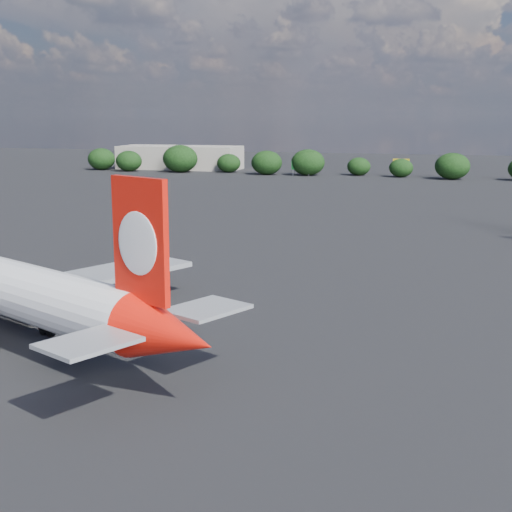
# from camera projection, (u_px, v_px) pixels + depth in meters

# --- Properties ---
(ground) EXTENTS (500.00, 500.00, 0.00)m
(ground) POSITION_uv_depth(u_px,v_px,m) (245.00, 242.00, 107.21)
(ground) COLOR black
(ground) RESTS_ON ground
(qantas_airliner) EXTENTS (43.40, 41.85, 14.94)m
(qantas_airliner) POSITION_uv_depth(u_px,v_px,m) (9.00, 289.00, 59.69)
(qantas_airliner) COLOR white
(qantas_airliner) RESTS_ON ground
(terminal_building) EXTENTS (42.00, 16.00, 8.00)m
(terminal_building) POSITION_uv_depth(u_px,v_px,m) (180.00, 157.00, 248.62)
(terminal_building) COLOR gray
(terminal_building) RESTS_ON ground
(highway_sign) EXTENTS (6.00, 0.30, 4.50)m
(highway_sign) POSITION_uv_depth(u_px,v_px,m) (301.00, 166.00, 220.67)
(highway_sign) COLOR #156C24
(highway_sign) RESTS_ON ground
(billboard_yellow) EXTENTS (5.00, 0.30, 5.50)m
(billboard_yellow) POSITION_uv_depth(u_px,v_px,m) (401.00, 164.00, 217.81)
(billboard_yellow) COLOR gold
(billboard_yellow) RESTS_ON ground
(horizon_treeline) EXTENTS (203.10, 14.26, 8.99)m
(horizon_treeline) POSITION_uv_depth(u_px,v_px,m) (376.00, 165.00, 216.79)
(horizon_treeline) COLOR black
(horizon_treeline) RESTS_ON ground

